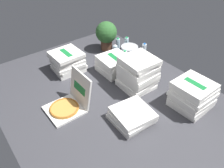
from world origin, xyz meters
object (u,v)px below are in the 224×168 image
(open_pizza_box, at_px, (69,103))
(pizza_stack_center_near, at_px, (114,64))
(pizza_stack_left_far, at_px, (192,95))
(pizza_stack_left_near, at_px, (138,73))
(pizza_stack_right_near, at_px, (67,61))
(ice_bucket, at_px, (129,51))
(water_bottle_1, at_px, (144,50))
(potted_plant, at_px, (106,34))
(pizza_stack_right_mid, at_px, (132,116))
(water_bottle_3, at_px, (125,57))
(water_bottle_2, at_px, (118,44))
(water_bottle_4, at_px, (139,56))
(water_bottle_5, at_px, (115,52))
(water_bottle_0, at_px, (126,43))

(open_pizza_box, bearing_deg, pizza_stack_center_near, 107.61)
(pizza_stack_left_far, bearing_deg, pizza_stack_left_near, -160.11)
(pizza_stack_right_near, xyz_separation_m, ice_bucket, (0.23, 0.98, -0.07))
(water_bottle_1, bearing_deg, pizza_stack_right_near, -108.50)
(open_pizza_box, bearing_deg, potted_plant, 126.21)
(pizza_stack_right_mid, bearing_deg, water_bottle_3, 143.42)
(open_pizza_box, xyz_separation_m, pizza_stack_center_near, (-0.28, 0.89, 0.04))
(pizza_stack_left_near, height_order, water_bottle_2, pizza_stack_left_near)
(ice_bucket, xyz_separation_m, water_bottle_1, (0.16, 0.17, 0.03))
(potted_plant, bearing_deg, ice_bucket, 23.94)
(water_bottle_4, bearing_deg, pizza_stack_right_near, -116.14)
(open_pizza_box, relative_size, pizza_stack_right_mid, 1.08)
(pizza_stack_left_near, xyz_separation_m, water_bottle_1, (-0.52, 0.63, -0.11))
(water_bottle_5, height_order, potted_plant, potted_plant)
(open_pizza_box, relative_size, water_bottle_0, 2.21)
(water_bottle_3, bearing_deg, open_pizza_box, -72.78)
(pizza_stack_right_near, distance_m, water_bottle_5, 0.77)
(ice_bucket, relative_size, potted_plant, 0.57)
(ice_bucket, distance_m, potted_plant, 0.46)
(pizza_stack_right_near, xyz_separation_m, water_bottle_2, (-0.01, 0.93, -0.04))
(pizza_stack_left_near, height_order, ice_bucket, pizza_stack_left_near)
(pizza_stack_left_far, bearing_deg, water_bottle_5, -179.85)
(water_bottle_0, bearing_deg, potted_plant, -128.03)
(pizza_stack_right_mid, relative_size, water_bottle_4, 2.04)
(pizza_stack_right_near, bearing_deg, water_bottle_1, 71.50)
(pizza_stack_left_far, relative_size, water_bottle_0, 1.95)
(pizza_stack_center_near, height_order, water_bottle_4, pizza_stack_center_near)
(pizza_stack_right_near, bearing_deg, water_bottle_0, 87.31)
(pizza_stack_left_far, xyz_separation_m, water_bottle_2, (-1.57, 0.18, -0.06))
(pizza_stack_left_near, bearing_deg, pizza_stack_left_far, 19.89)
(potted_plant, bearing_deg, water_bottle_5, -10.16)
(pizza_stack_right_mid, xyz_separation_m, pizza_stack_left_near, (-0.41, 0.46, 0.14))
(pizza_stack_left_far, height_order, water_bottle_4, pizza_stack_left_far)
(ice_bucket, distance_m, water_bottle_0, 0.20)
(pizza_stack_left_near, bearing_deg, ice_bucket, 145.85)
(open_pizza_box, xyz_separation_m, water_bottle_0, (-0.67, 1.45, 0.02))
(pizza_stack_left_near, relative_size, water_bottle_1, 1.99)
(water_bottle_0, height_order, water_bottle_2, same)
(water_bottle_1, bearing_deg, water_bottle_3, -92.95)
(open_pizza_box, distance_m, pizza_stack_left_near, 0.93)
(ice_bucket, bearing_deg, water_bottle_0, 152.73)
(pizza_stack_center_near, bearing_deg, water_bottle_5, 139.01)
(water_bottle_4, xyz_separation_m, potted_plant, (-0.62, -0.15, 0.17))
(open_pizza_box, distance_m, water_bottle_0, 1.60)
(open_pizza_box, bearing_deg, water_bottle_2, 119.01)
(open_pizza_box, bearing_deg, pizza_stack_right_mid, 36.61)
(ice_bucket, bearing_deg, pizza_stack_right_mid, -40.23)
(water_bottle_0, bearing_deg, water_bottle_4, -15.07)
(ice_bucket, relative_size, water_bottle_1, 1.23)
(water_bottle_5, bearing_deg, potted_plant, 169.84)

